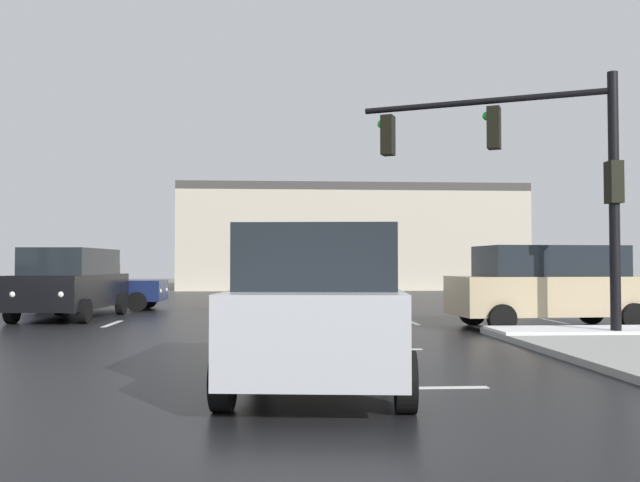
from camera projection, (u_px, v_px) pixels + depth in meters
ground_plane at (338, 323)px, 18.84m from camera, size 120.00×120.00×0.00m
road_asphalt at (338, 323)px, 18.84m from camera, size 44.00×44.00×0.02m
snow_strip_curbside at (584, 330)px, 15.18m from camera, size 4.00×1.60×0.06m
lane_markings at (391, 327)px, 17.54m from camera, size 36.15×36.15×0.01m
traffic_signal_mast at (536, 160)px, 15.42m from camera, size 5.16×2.62×5.57m
strip_building_background at (349, 238)px, 46.00m from camera, size 21.63×8.00×6.59m
sedan_navy at (92, 286)px, 23.93m from camera, size 4.57×2.09×1.58m
suv_tan at (549, 285)px, 17.26m from camera, size 4.94×2.43×2.03m
suv_silver at (320, 303)px, 9.10m from camera, size 2.59×4.99×2.03m
suv_black at (71, 282)px, 20.22m from camera, size 2.48×4.95×2.03m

